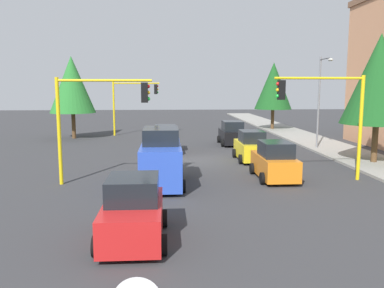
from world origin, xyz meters
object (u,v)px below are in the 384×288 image
Objects in this scene: car_red at (133,212)px; tree_roadside_near at (379,79)px; traffic_signal_far_right at (133,97)px; traffic_signal_near_right at (98,109)px; traffic_signal_near_left at (326,106)px; street_lamp_curbside at (321,93)px; car_yellow at (251,147)px; tree_opposite_side at (72,85)px; tree_roadside_far at (273,86)px; car_orange at (275,162)px; car_white at (165,140)px; car_black at (232,134)px; delivery_van_blue at (161,159)px.

tree_roadside_near is at bearing 129.47° from car_red.
traffic_signal_near_right is at bearing 0.04° from traffic_signal_far_right.
street_lamp_curbside is at bearing 159.68° from traffic_signal_near_left.
traffic_signal_far_right reaches higher than car_yellow.
tree_opposite_side reaches higher than traffic_signal_near_left.
tree_roadside_near is at bearing 2.86° from tree_roadside_far.
tree_roadside_near is at bearing 56.93° from tree_opposite_side.
car_yellow is 0.97× the size of car_orange.
car_white is at bearing -123.84° from car_yellow.
car_yellow is at bearing -102.79° from tree_roadside_near.
car_orange is at bearing 0.64° from car_black.
car_yellow and car_orange have the same top height.
car_black is (10.99, -6.38, -4.00)m from tree_roadside_far.
car_orange is (19.54, 8.89, -2.87)m from traffic_signal_far_right.
traffic_signal_near_right is at bearing -163.07° from car_red.
car_black is 12.55m from car_orange.
traffic_signal_near_right reaches higher than car_white.
car_white is at bearing -88.94° from street_lamp_curbside.
traffic_signal_near_left is 6.45m from tree_roadside_near.
tree_opposite_side is (6.00, -20.50, 0.09)m from tree_roadside_far.
tree_opposite_side is 1.58× the size of delivery_van_blue.
tree_opposite_side is at bearing -137.25° from traffic_signal_near_left.
tree_roadside_far is (-4.00, 15.14, 1.13)m from traffic_signal_far_right.
car_white is at bearing -39.21° from tree_roadside_far.
street_lamp_curbside reaches higher than traffic_signal_far_right.
tree_roadside_far is 1.96× the size of car_orange.
tree_roadside_near is 12.42m from car_black.
traffic_signal_far_right is 18.12m from street_lamp_curbside.
car_red is at bearing -17.60° from car_black.
traffic_signal_near_left is at bearing 42.75° from tree_opposite_side.
delivery_van_blue is at bearing -43.30° from car_yellow.
tree_roadside_near reaches higher than traffic_signal_far_right.
traffic_signal_near_right is 1.36× the size of car_orange.
traffic_signal_near_right is 11.26m from traffic_signal_near_left.
tree_opposite_side reaches higher than street_lamp_curbside.
delivery_van_blue is 14.59m from car_black.
traffic_signal_near_left is 1.11× the size of delivery_van_blue.
tree_roadside_near is at bearing 77.21° from car_yellow.
car_yellow is 1.00× the size of car_red.
traffic_signal_far_right reaches higher than car_white.
traffic_signal_near_left is 8.62m from delivery_van_blue.
tree_roadside_far reaches higher than street_lamp_curbside.
traffic_signal_far_right is 11.56m from car_black.
car_red is (25.42, 7.64, -4.09)m from tree_opposite_side.
tree_roadside_far is (-24.00, 15.12, 1.19)m from traffic_signal_near_right.
tree_roadside_far is 0.94× the size of tree_roadside_near.
traffic_signal_near_left is (0.00, 11.26, 0.08)m from traffic_signal_near_right.
traffic_signal_near_right is at bearing 16.64° from tree_opposite_side.
tree_roadside_near is 9.14m from car_orange.
tree_roadside_near is at bearing 45.24° from traffic_signal_far_right.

